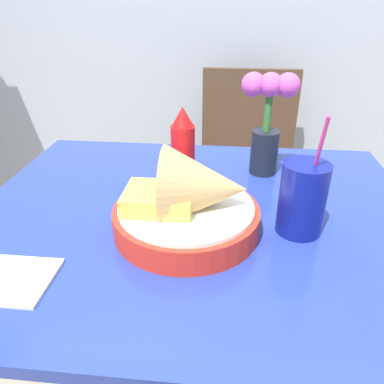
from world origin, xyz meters
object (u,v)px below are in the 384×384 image
(ketchup_bottle, at_px, (183,146))
(food_basket, at_px, (192,204))
(chair_far_window, at_px, (247,162))
(flower_vase, at_px, (267,119))
(drink_cup, at_px, (302,201))

(ketchup_bottle, bearing_deg, food_basket, -78.61)
(chair_far_window, height_order, flower_vase, flower_vase)
(chair_far_window, relative_size, flower_vase, 3.52)
(ketchup_bottle, height_order, flower_vase, flower_vase)
(chair_far_window, xyz_separation_m, food_basket, (-0.15, -0.88, 0.28))
(drink_cup, distance_m, flower_vase, 0.29)
(food_basket, xyz_separation_m, drink_cup, (0.21, 0.02, 0.01))
(food_basket, relative_size, flower_vase, 1.11)
(ketchup_bottle, relative_size, flower_vase, 0.73)
(chair_far_window, height_order, drink_cup, drink_cup)
(drink_cup, height_order, flower_vase, flower_vase)
(chair_far_window, bearing_deg, flower_vase, -89.01)
(chair_far_window, bearing_deg, drink_cup, -85.79)
(ketchup_bottle, bearing_deg, flower_vase, 16.65)
(drink_cup, bearing_deg, flower_vase, 100.95)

